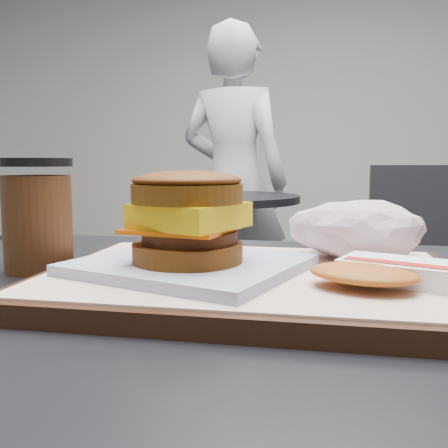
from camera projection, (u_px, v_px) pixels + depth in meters
serving_tray at (250, 281)px, 0.46m from camera, size 0.38×0.28×0.02m
breakfast_sandwich at (189, 229)px, 0.45m from camera, size 0.23×0.22×0.09m
hash_brown at (382, 272)px, 0.41m from camera, size 0.13×0.12×0.02m
crumpled_wrapper at (357, 229)px, 0.52m from camera, size 0.14×0.11×0.06m
coffee_cup at (38, 218)px, 0.55m from camera, size 0.08×0.08×0.12m
neighbor_table at (219, 241)px, 2.17m from camera, size 0.70×0.70×0.75m
napkin at (211, 195)px, 2.14m from camera, size 0.13×0.13×0.00m
neighbor_chair at (386, 256)px, 2.02m from camera, size 0.63×0.48×0.88m
patron at (233, 182)px, 2.58m from camera, size 0.65×0.50×1.58m
bg_table_mid at (12, 203)px, 4.07m from camera, size 0.66×0.66×0.75m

